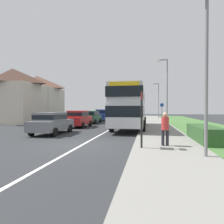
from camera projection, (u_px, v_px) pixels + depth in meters
The scene contains 17 objects.
ground_plane at pixel (82, 145), 9.79m from camera, with size 120.00×120.00×0.00m, color #2D3033.
lane_marking_centre at pixel (111, 129), 17.66m from camera, with size 0.14×60.00×0.01m, color silver.
pavement_near_side at pixel (160, 132), 14.93m from camera, with size 3.20×68.00×0.12m, color gray.
grass_verge_seaward at pixel (220, 133), 14.16m from camera, with size 6.00×68.00×0.08m, color #477538.
roadside_hedge at pixel (204, 134), 10.47m from camera, with size 1.10×3.80×0.90m, color #2D5128.
double_decker_bus at pixel (130, 106), 17.80m from camera, with size 2.80×10.27×3.70m.
parked_car_grey at pixel (52, 122), 14.01m from camera, with size 1.91×4.07×1.58m.
parked_car_red at pixel (78, 118), 19.29m from camera, with size 1.89×3.91×1.66m.
parked_car_dark_green at pixel (91, 116), 24.44m from camera, with size 1.87×4.37×1.58m.
parked_car_blue at pixel (103, 115), 29.72m from camera, with size 1.87×4.57×1.75m.
pedestrian_at_stop at pixel (165, 127), 8.97m from camera, with size 0.34×0.34×1.67m.
bus_stop_sign at pixel (142, 115), 8.47m from camera, with size 0.09×0.52×2.60m.
cycle_route_sign at pixel (162, 112), 23.22m from camera, with size 0.44×0.08×2.52m.
street_lamp_near at pixel (203, 48), 6.92m from camera, with size 1.14×0.20×6.93m.
street_lamp_mid at pixel (166, 87), 21.27m from camera, with size 1.14×0.20×7.29m.
street_lamp_far at pixel (158, 98), 36.89m from camera, with size 1.14×0.20×6.70m.
house_terrace_far_side at pixel (26, 97), 27.39m from camera, with size 6.75×10.95×6.99m.
Camera 1 is at (3.24, -9.33, 1.83)m, focal length 30.99 mm.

